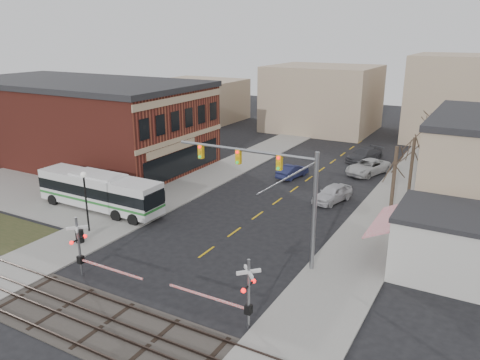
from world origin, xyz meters
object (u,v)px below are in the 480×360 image
Objects in this scene: rr_crossing_west at (84,249)px; pedestrian_near at (132,207)px; transit_bus at (99,191)px; trash_bin at (80,236)px; car_c at (368,167)px; pedestrian_far at (151,196)px; rr_crossing_east at (241,293)px; car_b at (292,171)px; traffic_signal_mast at (275,180)px; car_a at (332,193)px; car_d at (364,155)px; street_lamp at (85,190)px.

pedestrian_near is (-4.16, 8.96, -1.00)m from rr_crossing_west.
transit_bus is 12.64× the size of trash_bin.
pedestrian_far is at bearing -107.49° from car_c.
rr_crossing_east is at bearing -112.01° from pedestrian_near.
rr_crossing_east is 5.77× the size of trash_bin.
car_c is at bearing -131.81° from car_b.
traffic_signal_mast reaches higher than rr_crossing_west.
trash_bin is (3.71, -5.81, -1.18)m from transit_bus.
trash_bin is at bearing 83.17° from car_b.
trash_bin is 0.21× the size of car_a.
pedestrian_far is at bearing -95.83° from car_d.
car_b is at bearing 83.41° from rr_crossing_west.
car_c reaches higher than car_d.
car_a is at bearing 90.90° from traffic_signal_mast.
pedestrian_far is at bearing 163.14° from traffic_signal_mast.
rr_crossing_west is 1.17× the size of street_lamp.
pedestrian_near is at bearing 90.12° from trash_bin.
traffic_signal_mast is 1.89× the size of car_d.
trash_bin is 24.05m from car_b.
car_c is 26.45m from pedestrian_near.
car_b is 16.11m from pedestrian_far.
car_b is 0.74× the size of car_c.
car_a is 16.53m from pedestrian_far.
car_a is at bearing 1.09° from pedestrian_far.
rr_crossing_east is 17.65m from pedestrian_near.
traffic_signal_mast reaches higher than car_a.
transit_bus reaches higher than trash_bin.
trash_bin is at bearing -88.49° from car_d.
traffic_signal_mast is 29.27m from car_d.
rr_crossing_west is 1.20× the size of car_a.
rr_crossing_east reaches higher than car_b.
rr_crossing_west reaches higher than trash_bin.
traffic_signal_mast is 12.83m from rr_crossing_west.
street_lamp is 3.02× the size of pedestrian_far.
car_a is (-1.94, 20.79, -1.17)m from rr_crossing_east.
rr_crossing_east is (1.73, -7.57, -3.79)m from traffic_signal_mast.
car_d is at bearing 128.23° from car_c.
traffic_signal_mast is at bearing 39.74° from rr_crossing_west.
pedestrian_far is (-15.85, 11.85, -1.05)m from rr_crossing_east.
car_c is 24.15m from pedestrian_far.
transit_bus is 2.19× the size of rr_crossing_east.
pedestrian_near is (0.98, 3.85, -2.54)m from street_lamp.
street_lamp is at bearing -55.77° from transit_bus.
street_lamp is (2.71, -3.99, 1.72)m from transit_bus.
street_lamp is at bearing 79.39° from car_b.
rr_crossing_west is (-9.43, -7.84, -3.79)m from traffic_signal_mast.
rr_crossing_east is at bearing 1.36° from rr_crossing_west.
street_lamp is at bearing 135.15° from rr_crossing_west.
transit_bus is 2.86× the size of car_b.
car_a is at bearing 66.34° from rr_crossing_west.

